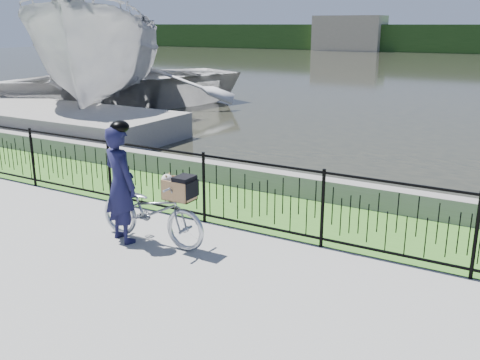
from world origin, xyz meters
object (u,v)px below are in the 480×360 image
Objects in this scene: dock at (27,118)px; cyclist at (120,183)px; boat_far at (119,82)px; bicycle_rig at (152,210)px; boat_near at (104,55)px.

dock is 9.84m from cyclist.
cyclist is 0.16× the size of boat_far.
cyclist reaches higher than bicycle_rig.
boat_near is at bearing 90.08° from dock.
bicycle_rig is at bearing -45.77° from boat_far.
bicycle_rig is at bearing -29.37° from dock.
boat_far is at bearing 134.23° from bicycle_rig.
boat_far reaches higher than cyclist.
bicycle_rig is 13.62m from boat_far.
dock is 10.12m from bicycle_rig.
cyclist reaches higher than dock.
bicycle_rig reaches higher than dock.
cyclist is 12.04m from boat_near.
boat_near reaches higher than cyclist.
cyclist is at bearing -47.57° from boat_far.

